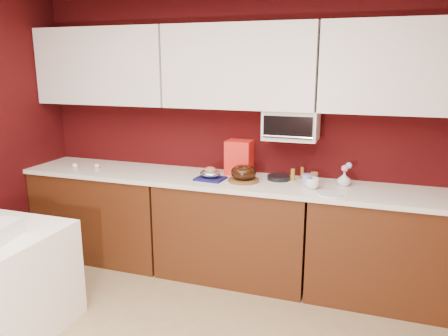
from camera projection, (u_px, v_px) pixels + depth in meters
wall_back at (245, 134)px, 3.98m from camera, size 4.00×0.02×2.50m
base_cabinet_left at (105, 214)px, 4.31m from camera, size 1.31×0.58×0.86m
base_cabinet_center at (234, 230)px, 3.89m from camera, size 1.31×0.58×0.86m
base_cabinet_right at (394, 251)px, 3.46m from camera, size 1.31×0.58×0.86m
countertop at (234, 182)px, 3.78m from camera, size 4.00×0.62×0.04m
upper_cabinet_left at (105, 66)px, 4.11m from camera, size 1.31×0.33×0.70m
upper_cabinet_center at (240, 67)px, 3.69m from camera, size 1.31×0.33×0.70m
upper_cabinet_right at (410, 67)px, 3.27m from camera, size 1.31×0.33×0.70m
toaster_oven at (291, 125)px, 3.67m from camera, size 0.45×0.30×0.25m
toaster_oven_door at (288, 127)px, 3.53m from camera, size 0.40×0.02×0.18m
toaster_oven_handle at (287, 137)px, 3.53m from camera, size 0.42×0.02×0.02m
cake_base at (243, 180)px, 3.71m from camera, size 0.30×0.30×0.02m
bundt_cake at (244, 172)px, 3.69m from camera, size 0.24×0.24×0.09m
navy_towel at (210, 179)px, 3.77m from camera, size 0.26×0.22×0.02m
foil_ham_nest at (210, 173)px, 3.76m from camera, size 0.22×0.20×0.07m
roasted_ham at (210, 171)px, 3.75m from camera, size 0.13×0.11×0.07m
pandoro_box at (239, 157)px, 3.94m from camera, size 0.23×0.21×0.31m
dark_pan at (279, 178)px, 3.77m from camera, size 0.26×0.26×0.03m
coffee_mug at (312, 182)px, 3.49m from camera, size 0.13×0.13×0.11m
blue_jar at (307, 180)px, 3.56m from camera, size 0.10×0.10×0.10m
flower_vase at (344, 178)px, 3.56m from camera, size 0.10×0.10×0.13m
flower_pink at (345, 168)px, 3.54m from camera, size 0.06×0.06×0.06m
flower_blue at (349, 165)px, 3.55m from camera, size 0.05×0.05×0.05m
china_plate at (330, 194)px, 3.34m from camera, size 0.20×0.20×0.01m
amber_bottle at (293, 175)px, 3.74m from camera, size 0.04×0.04×0.10m
paper_cup at (314, 178)px, 3.65m from camera, size 0.07×0.07×0.09m
egg_left at (75, 165)px, 4.20m from camera, size 0.06×0.05×0.04m
egg_right at (97, 166)px, 4.18m from camera, size 0.06×0.06×0.04m
amber_bottle_tall at (302, 173)px, 3.79m from camera, size 0.04×0.04×0.10m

